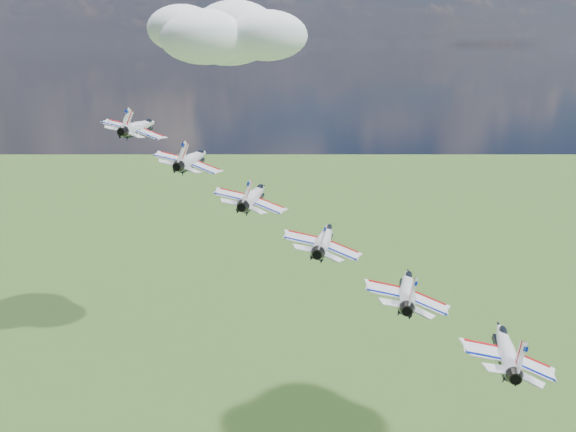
{
  "coord_description": "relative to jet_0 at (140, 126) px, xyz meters",
  "views": [
    {
      "loc": [
        -29.13,
        -74.17,
        165.41
      ],
      "look_at": [
        -15.69,
        1.4,
        144.88
      ],
      "focal_mm": 40.0,
      "sensor_mm": 36.0,
      "label": 1
    }
  ],
  "objects": [
    {
      "name": "jet_2",
      "position": [
        14.72,
        -17.24,
        -7.11
      ],
      "size": [
        13.76,
        15.85,
        6.14
      ],
      "primitive_type": null,
      "rotation": [
        0.0,
        0.26,
        -0.36
      ],
      "color": "white"
    },
    {
      "name": "jet_3",
      "position": [
        22.08,
        -25.86,
        -10.66
      ],
      "size": [
        13.76,
        15.85,
        6.14
      ],
      "primitive_type": null,
      "rotation": [
        0.0,
        0.26,
        -0.36
      ],
      "color": "white"
    },
    {
      "name": "jet_4",
      "position": [
        29.45,
        -34.48,
        -14.21
      ],
      "size": [
        13.76,
        15.85,
        6.14
      ],
      "primitive_type": null,
      "rotation": [
        0.0,
        0.26,
        -0.36
      ],
      "color": "silver"
    },
    {
      "name": "jet_1",
      "position": [
        7.36,
        -8.62,
        -3.55
      ],
      "size": [
        13.76,
        15.85,
        6.14
      ],
      "primitive_type": null,
      "rotation": [
        0.0,
        0.26,
        -0.36
      ],
      "color": "white"
    },
    {
      "name": "jet_5",
      "position": [
        36.81,
        -43.1,
        -17.77
      ],
      "size": [
        13.76,
        15.85,
        6.14
      ],
      "primitive_type": null,
      "rotation": [
        0.0,
        0.26,
        -0.36
      ],
      "color": "silver"
    },
    {
      "name": "cloud_far",
      "position": [
        32.33,
        218.07,
        13.72
      ],
      "size": [
        66.87,
        52.54,
        26.27
      ],
      "primitive_type": "ellipsoid",
      "color": "white"
    },
    {
      "name": "jet_0",
      "position": [
        0.0,
        0.0,
        0.0
      ],
      "size": [
        13.76,
        15.85,
        6.14
      ],
      "primitive_type": null,
      "rotation": [
        0.0,
        0.26,
        -0.36
      ],
      "color": "silver"
    }
  ]
}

